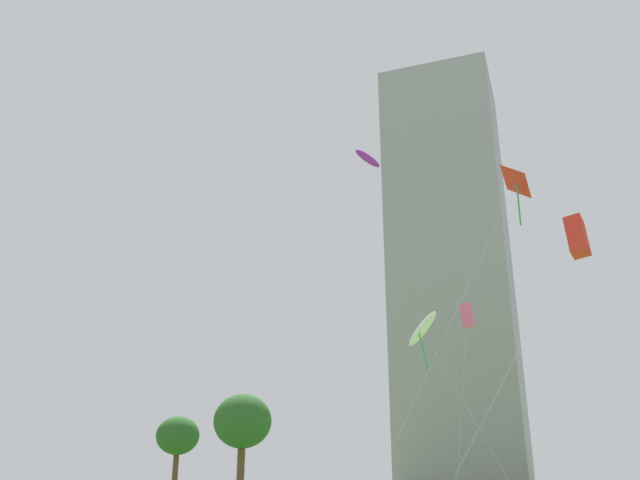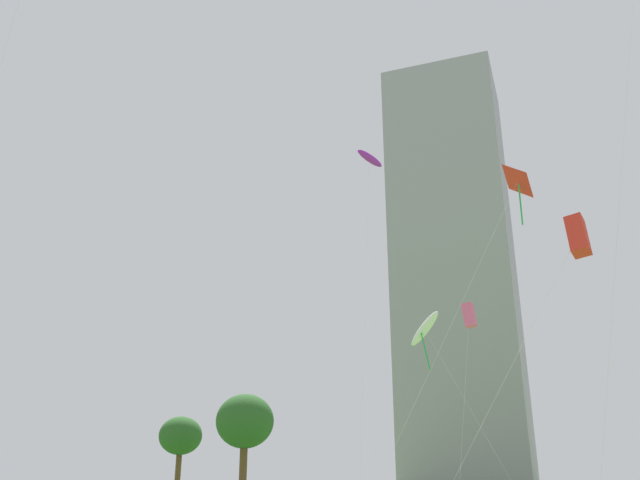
# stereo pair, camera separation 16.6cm
# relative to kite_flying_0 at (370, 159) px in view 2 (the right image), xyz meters

# --- Properties ---
(kite_flying_0) EXTENTS (1.88, 5.49, 30.91)m
(kite_flying_0) POSITION_rel_kite_flying_0_xyz_m (0.00, 0.00, 0.00)
(kite_flying_0) COLOR silver
(kite_flying_0) RESTS_ON ground
(kite_flying_4) EXTENTS (7.91, 1.12, 12.57)m
(kite_flying_4) POSITION_rel_kite_flying_0_xyz_m (20.85, -20.69, -18.48)
(kite_flying_4) COLOR silver
(kite_flying_4) RESTS_ON ground
(kite_flying_5) EXTENTS (8.37, 10.75, 21.57)m
(kite_flying_5) POSITION_rel_kite_flying_0_xyz_m (15.28, -7.82, -9.57)
(kite_flying_5) COLOR silver
(kite_flying_5) RESTS_ON ground
(kite_flying_6) EXTENTS (0.97, 5.27, 15.09)m
(kite_flying_6) POSITION_rel_kite_flying_0_xyz_m (8.32, 0.10, -15.98)
(kite_flying_6) COLOR silver
(kite_flying_6) RESTS_ON ground
(kite_flying_7) EXTENTS (8.93, 3.10, 13.85)m
(kite_flying_7) POSITION_rel_kite_flying_0_xyz_m (6.00, -3.31, -17.45)
(kite_flying_7) COLOR silver
(kite_flying_7) RESTS_ON ground
(park_tree_0) EXTENTS (3.66, 3.66, 7.16)m
(park_tree_0) POSITION_rel_kite_flying_0_xyz_m (-15.96, -5.82, -24.55)
(park_tree_0) COLOR brown
(park_tree_0) RESTS_ON ground
(park_tree_1) EXTENTS (4.35, 4.35, 8.16)m
(park_tree_1) POSITION_rel_kite_flying_0_xyz_m (-6.71, -8.54, -23.96)
(park_tree_1) COLOR brown
(park_tree_1) RESTS_ON ground
(distant_highrise_0) EXTENTS (30.15, 28.69, 95.47)m
(distant_highrise_0) POSITION_rel_kite_flying_0_xyz_m (-25.86, 87.98, 17.68)
(distant_highrise_0) COLOR #939399
(distant_highrise_0) RESTS_ON ground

